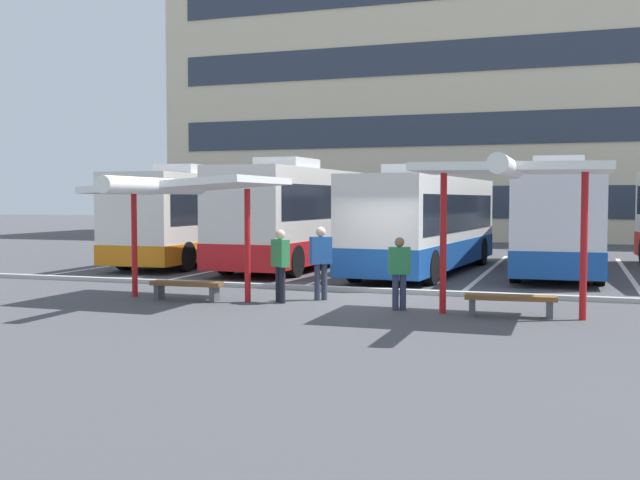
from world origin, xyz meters
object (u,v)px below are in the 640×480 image
object	(u,v)px
bench_0	(186,286)
waiting_shelter_0	(183,188)
coach_bus_0	(202,218)
coach_bus_1	(302,217)
coach_bus_3	(558,219)
coach_bus_2	(425,224)
waiting_passenger_0	(399,269)
bench_1	(511,300)
waiting_passenger_1	(280,260)
waiting_passenger_2	(321,257)
waiting_shelter_1	(511,172)

from	to	relation	value
bench_0	waiting_shelter_0	bearing A→B (deg)	-90.00
coach_bus_0	bench_0	distance (m)	11.11
coach_bus_1	coach_bus_3	xyz separation A→B (m)	(8.67, 1.09, -0.03)
coach_bus_2	waiting_passenger_0	xyz separation A→B (m)	(1.06, -8.58, -0.68)
bench_0	bench_1	bearing A→B (deg)	-1.26
waiting_passenger_0	coach_bus_1	bearing A→B (deg)	121.20
coach_bus_1	bench_1	xyz separation A→B (m)	(8.00, -9.48, -1.42)
waiting_passenger_1	waiting_passenger_2	xyz separation A→B (m)	(0.74, 0.75, 0.03)
coach_bus_2	bench_1	size ratio (longest dim) A/B	5.63
coach_bus_1	coach_bus_3	size ratio (longest dim) A/B	0.92
coach_bus_0	waiting_shelter_0	world-z (taller)	coach_bus_0
coach_bus_0	coach_bus_3	xyz separation A→B (m)	(12.95, 0.44, 0.03)
coach_bus_0	waiting_shelter_0	distance (m)	11.17
coach_bus_0	waiting_passenger_0	size ratio (longest dim) A/B	6.66
coach_bus_1	waiting_passenger_0	bearing A→B (deg)	-58.80
waiting_shelter_0	bench_0	size ratio (longest dim) A/B	2.91
coach_bus_2	bench_0	xyz separation A→B (m)	(-4.11, -8.59, -1.25)
coach_bus_1	bench_1	world-z (taller)	coach_bus_1
bench_1	waiting_passenger_0	bearing A→B (deg)	175.81
waiting_shelter_0	waiting_shelter_1	bearing A→B (deg)	-1.99
coach_bus_0	waiting_passenger_2	size ratio (longest dim) A/B	6.05
coach_bus_3	bench_0	distance (m)	13.32
coach_bus_3	waiting_passenger_1	size ratio (longest dim) A/B	6.52
coach_bus_1	waiting_shelter_0	distance (m)	9.49
waiting_passenger_2	coach_bus_0	bearing A→B (deg)	131.07
waiting_passenger_2	coach_bus_3	bearing A→B (deg)	61.05
waiting_shelter_1	waiting_passenger_1	size ratio (longest dim) A/B	2.67
coach_bus_3	waiting_shelter_1	xyz separation A→B (m)	(-0.67, -10.78, 1.21)
coach_bus_1	waiting_shelter_0	bearing A→B (deg)	-87.18
coach_bus_1	waiting_passenger_2	world-z (taller)	coach_bus_1
bench_1	coach_bus_3	bearing A→B (deg)	86.35
coach_bus_0	coach_bus_3	size ratio (longest dim) A/B	0.95
coach_bus_0	waiting_shelter_1	bearing A→B (deg)	-40.10
coach_bus_3	coach_bus_2	bearing A→B (deg)	-156.13
coach_bus_2	waiting_passenger_0	size ratio (longest dim) A/B	6.60
bench_1	waiting_passenger_0	distance (m)	2.44
waiting_passenger_1	coach_bus_3	bearing A→B (deg)	59.68
waiting_passenger_0	waiting_passenger_2	size ratio (longest dim) A/B	0.91
waiting_shelter_1	bench_1	xyz separation A→B (m)	(-0.00, 0.21, -2.61)
coach_bus_0	bench_0	size ratio (longest dim) A/B	6.02
waiting_passenger_1	coach_bus_2	bearing A→B (deg)	77.65
bench_1	waiting_passenger_2	distance (m)	4.71
coach_bus_2	coach_bus_3	world-z (taller)	coach_bus_3
waiting_shelter_1	coach_bus_3	bearing A→B (deg)	86.42
coach_bus_1	bench_0	bearing A→B (deg)	-87.15
coach_bus_3	waiting_passenger_0	distance (m)	10.86
coach_bus_3	bench_1	xyz separation A→B (m)	(-0.67, -10.57, -1.40)
coach_bus_2	waiting_passenger_0	distance (m)	8.67
coach_bus_1	coach_bus_2	distance (m)	4.64
coach_bus_0	waiting_passenger_0	bearing A→B (deg)	-45.11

